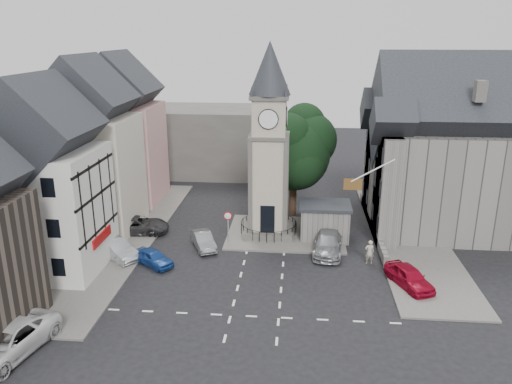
# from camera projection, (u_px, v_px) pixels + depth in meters

# --- Properties ---
(ground) EXTENTS (120.00, 120.00, 0.00)m
(ground) POSITION_uv_depth(u_px,v_px,m) (261.00, 276.00, 36.18)
(ground) COLOR black
(ground) RESTS_ON ground
(pavement_west) EXTENTS (6.00, 30.00, 0.14)m
(pavement_west) POSITION_uv_depth(u_px,v_px,m) (122.00, 237.00, 42.90)
(pavement_west) COLOR #595651
(pavement_west) RESTS_ON ground
(pavement_east) EXTENTS (6.00, 26.00, 0.14)m
(pavement_east) POSITION_uv_depth(u_px,v_px,m) (408.00, 237.00, 42.74)
(pavement_east) COLOR #595651
(pavement_east) RESTS_ON ground
(central_island) EXTENTS (10.00, 8.00, 0.16)m
(central_island) POSITION_uv_depth(u_px,v_px,m) (286.00, 233.00, 43.61)
(central_island) COLOR #595651
(central_island) RESTS_ON ground
(road_markings) EXTENTS (20.00, 8.00, 0.01)m
(road_markings) POSITION_uv_depth(u_px,v_px,m) (255.00, 316.00, 30.96)
(road_markings) COLOR silver
(road_markings) RESTS_ON ground
(clock_tower) EXTENTS (4.86, 4.86, 16.25)m
(clock_tower) POSITION_uv_depth(u_px,v_px,m) (269.00, 143.00, 41.28)
(clock_tower) COLOR #4C4944
(clock_tower) RESTS_ON ground
(stone_shelter) EXTENTS (4.30, 3.30, 3.08)m
(stone_shelter) POSITION_uv_depth(u_px,v_px,m) (325.00, 221.00, 42.42)
(stone_shelter) COLOR #64605C
(stone_shelter) RESTS_ON ground
(town_tree) EXTENTS (7.20, 7.20, 10.80)m
(town_tree) POSITION_uv_depth(u_px,v_px,m) (294.00, 144.00, 46.21)
(town_tree) COLOR black
(town_tree) RESTS_ON ground
(warning_sign_post) EXTENTS (0.70, 0.19, 2.85)m
(warning_sign_post) POSITION_uv_depth(u_px,v_px,m) (228.00, 221.00, 40.98)
(warning_sign_post) COLOR black
(warning_sign_post) RESTS_ON ground
(terrace_pink) EXTENTS (8.10, 7.60, 12.80)m
(terrace_pink) POSITION_uv_depth(u_px,v_px,m) (122.00, 138.00, 50.65)
(terrace_pink) COLOR #DE9B98
(terrace_pink) RESTS_ON ground
(terrace_cream) EXTENTS (8.10, 7.60, 12.80)m
(terrace_cream) POSITION_uv_depth(u_px,v_px,m) (90.00, 157.00, 43.06)
(terrace_cream) COLOR beige
(terrace_cream) RESTS_ON ground
(terrace_tudor) EXTENTS (8.10, 7.60, 12.00)m
(terrace_tudor) POSITION_uv_depth(u_px,v_px,m) (46.00, 189.00, 35.59)
(terrace_tudor) COLOR silver
(terrace_tudor) RESTS_ON ground
(backdrop_west) EXTENTS (20.00, 10.00, 8.00)m
(backdrop_west) POSITION_uv_depth(u_px,v_px,m) (184.00, 140.00, 62.52)
(backdrop_west) COLOR #4C4944
(backdrop_west) RESTS_ON ground
(east_building) EXTENTS (14.40, 11.40, 12.60)m
(east_building) POSITION_uv_depth(u_px,v_px,m) (450.00, 160.00, 43.39)
(east_building) COLOR #64605C
(east_building) RESTS_ON ground
(east_boundary_wall) EXTENTS (0.40, 16.00, 0.90)m
(east_boundary_wall) POSITION_uv_depth(u_px,v_px,m) (372.00, 224.00, 44.75)
(east_boundary_wall) COLOR #64605C
(east_boundary_wall) RESTS_ON ground
(flagpole) EXTENTS (3.68, 0.10, 2.74)m
(flagpole) POSITION_uv_depth(u_px,v_px,m) (373.00, 171.00, 37.16)
(flagpole) COLOR white
(flagpole) RESTS_ON ground
(car_west_blue) EXTENTS (3.82, 3.33, 1.24)m
(car_west_blue) POSITION_uv_depth(u_px,v_px,m) (153.00, 258.00, 37.63)
(car_west_blue) COLOR navy
(car_west_blue) RESTS_ON ground
(car_west_silver) EXTENTS (4.49, 4.05, 1.48)m
(car_west_silver) POSITION_uv_depth(u_px,v_px,m) (117.00, 249.00, 38.83)
(car_west_silver) COLOR #95999C
(car_west_silver) RESTS_ON ground
(car_west_grey) EXTENTS (5.66, 2.97, 1.52)m
(car_west_grey) POSITION_uv_depth(u_px,v_px,m) (137.00, 225.00, 43.60)
(car_west_grey) COLOR #313134
(car_west_grey) RESTS_ON ground
(car_island_silver) EXTENTS (2.92, 4.15, 1.30)m
(car_island_silver) POSITION_uv_depth(u_px,v_px,m) (203.00, 240.00, 40.68)
(car_island_silver) COLOR gray
(car_island_silver) RESTS_ON ground
(car_island_east) EXTENTS (2.69, 5.59, 1.57)m
(car_island_east) POSITION_uv_depth(u_px,v_px,m) (328.00, 243.00, 39.79)
(car_island_east) COLOR gray
(car_island_east) RESTS_ON ground
(car_east_red) EXTENTS (3.31, 4.66, 1.47)m
(car_east_red) POSITION_uv_depth(u_px,v_px,m) (409.00, 277.00, 34.40)
(car_east_red) COLOR maroon
(car_east_red) RESTS_ON ground
(van_sw_white) EXTENTS (4.12, 6.57, 1.69)m
(van_sw_white) POSITION_uv_depth(u_px,v_px,m) (8.00, 342.00, 27.02)
(van_sw_white) COLOR silver
(van_sw_white) RESTS_ON ground
(pedestrian) EXTENTS (0.74, 0.52, 1.93)m
(pedestrian) POSITION_uv_depth(u_px,v_px,m) (369.00, 252.00, 37.74)
(pedestrian) COLOR #B3A894
(pedestrian) RESTS_ON ground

